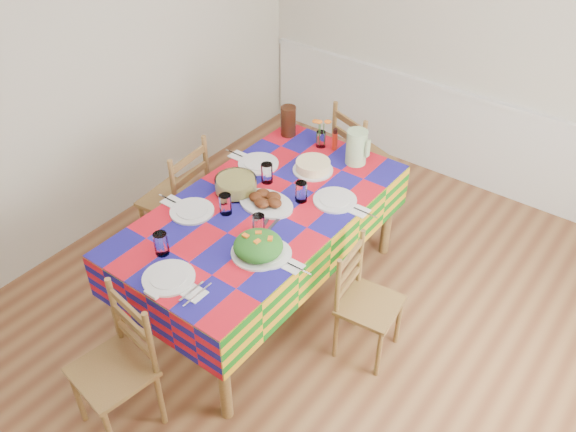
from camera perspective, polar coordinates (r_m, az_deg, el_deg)
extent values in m
cube|color=brown|center=(4.57, 2.52, -10.91)|extent=(4.50, 5.00, 0.04)
cube|color=beige|center=(5.69, 18.12, 14.77)|extent=(4.50, 0.04, 2.70)
cube|color=beige|center=(5.10, -18.90, 11.93)|extent=(0.04, 5.00, 2.70)
cube|color=white|center=(5.83, 17.08, 10.59)|extent=(4.41, 0.06, 0.04)
cube|color=white|center=(6.05, 16.36, 6.87)|extent=(4.41, 0.03, 0.90)
cylinder|color=brown|center=(4.35, -15.87, -7.88)|extent=(0.08, 0.08, 0.80)
cylinder|color=brown|center=(3.82, -6.05, -14.56)|extent=(0.08, 0.08, 0.80)
cylinder|color=brown|center=(5.42, 0.24, 4.04)|extent=(0.08, 0.08, 0.80)
cylinder|color=brown|center=(5.00, 9.33, 0.20)|extent=(0.08, 0.08, 0.80)
cube|color=brown|center=(4.28, -2.45, 0.58)|extent=(1.12, 2.13, 0.04)
cube|color=red|center=(4.27, -2.46, 0.84)|extent=(1.17, 2.18, 0.01)
cube|color=red|center=(4.70, -7.95, 1.72)|extent=(0.01, 2.18, 0.34)
cube|color=red|center=(4.11, 3.95, -4.02)|extent=(0.01, 2.18, 0.34)
cube|color=red|center=(3.83, -12.80, -9.12)|extent=(1.17, 0.01, 0.34)
cube|color=red|center=(5.10, 5.32, 5.16)|extent=(1.17, 0.01, 0.34)
cylinder|color=silver|center=(3.77, -11.10, -5.70)|extent=(0.32, 0.32, 0.02)
cylinder|color=silver|center=(3.76, -11.12, -5.57)|extent=(0.23, 0.23, 0.01)
cylinder|color=white|center=(3.91, -11.78, -2.56)|extent=(0.09, 0.09, 0.16)
cube|color=silver|center=(3.65, -8.73, -7.20)|extent=(0.12, 0.12, 0.01)
cube|color=silver|center=(3.66, -9.01, -6.97)|extent=(0.01, 0.20, 0.00)
cube|color=silver|center=(3.64, -8.46, -7.30)|extent=(0.01, 0.24, 0.00)
cylinder|color=silver|center=(4.26, -8.97, 0.44)|extent=(0.31, 0.31, 0.02)
cylinder|color=silver|center=(4.25, -8.99, 0.57)|extent=(0.22, 0.22, 0.01)
cylinder|color=white|center=(4.19, -5.87, 1.11)|extent=(0.09, 0.09, 0.15)
cube|color=silver|center=(4.39, -10.88, 1.37)|extent=(0.11, 0.11, 0.01)
cube|color=silver|center=(4.40, -11.10, 1.54)|extent=(0.19, 0.01, 0.00)
cube|color=silver|center=(4.37, -10.68, 1.33)|extent=(0.23, 0.01, 0.00)
cylinder|color=silver|center=(4.71, -2.80, 4.91)|extent=(0.31, 0.31, 0.02)
cylinder|color=silver|center=(4.70, -2.80, 5.03)|extent=(0.22, 0.22, 0.01)
cylinder|color=white|center=(4.48, -1.99, 4.04)|extent=(0.09, 0.09, 0.15)
cube|color=silver|center=(4.83, -4.73, 5.67)|extent=(0.12, 0.12, 0.01)
cube|color=silver|center=(4.84, -4.94, 5.81)|extent=(0.20, 0.01, 0.00)
cube|color=silver|center=(4.81, -4.52, 5.64)|extent=(0.23, 0.01, 0.00)
cylinder|color=silver|center=(3.87, -1.83, -3.53)|extent=(0.30, 0.30, 0.02)
cylinder|color=silver|center=(3.86, -1.83, -3.41)|extent=(0.21, 0.21, 0.01)
cylinder|color=white|center=(4.00, -2.77, -0.78)|extent=(0.08, 0.08, 0.14)
cube|color=silver|center=(3.78, 0.53, -4.77)|extent=(0.11, 0.11, 0.01)
cube|color=silver|center=(3.79, 0.26, -4.57)|extent=(0.19, 0.01, 0.00)
cube|color=silver|center=(3.77, 0.80, -4.84)|extent=(0.22, 0.01, 0.00)
cylinder|color=silver|center=(4.33, 4.41, 1.50)|extent=(0.31, 0.31, 0.02)
cylinder|color=silver|center=(4.32, 4.42, 1.62)|extent=(0.22, 0.22, 0.01)
cylinder|color=white|center=(4.28, 1.24, 2.28)|extent=(0.09, 0.09, 0.15)
cube|color=silver|center=(4.25, 6.75, 0.44)|extent=(0.12, 0.12, 0.01)
cube|color=silver|center=(4.25, 6.49, 0.62)|extent=(0.20, 0.01, 0.00)
cube|color=silver|center=(4.23, 7.02, 0.39)|extent=(0.23, 0.01, 0.00)
ellipsoid|color=silver|center=(4.28, -2.07, 1.17)|extent=(0.42, 0.30, 0.02)
ellipsoid|color=black|center=(4.22, -1.29, 1.25)|extent=(0.11, 0.09, 0.06)
ellipsoid|color=black|center=(4.27, -1.36, 1.81)|extent=(0.11, 0.09, 0.06)
ellipsoid|color=black|center=(4.31, -2.34, 2.10)|extent=(0.11, 0.09, 0.06)
ellipsoid|color=black|center=(4.27, -2.98, 1.77)|extent=(0.11, 0.09, 0.06)
ellipsoid|color=black|center=(4.22, -2.48, 1.22)|extent=(0.11, 0.09, 0.06)
cylinder|color=silver|center=(3.88, -2.78, -3.41)|extent=(0.35, 0.35, 0.02)
ellipsoid|color=#184912|center=(3.84, -2.80, -2.79)|extent=(0.32, 0.32, 0.14)
cube|color=orange|center=(3.81, -3.99, -1.84)|extent=(0.04, 0.03, 0.01)
cube|color=orange|center=(3.83, -2.78, -1.58)|extent=(0.05, 0.05, 0.01)
cube|color=orange|center=(3.77, -2.90, -2.39)|extent=(0.04, 0.05, 0.01)
cube|color=orange|center=(3.78, -1.67, -2.12)|extent=(0.05, 0.05, 0.01)
cylinder|color=white|center=(4.40, -4.90, 2.93)|extent=(0.30, 0.30, 0.11)
cylinder|color=#D7D172|center=(4.40, -4.90, 2.92)|extent=(0.28, 0.28, 0.09)
cylinder|color=silver|center=(4.63, 2.34, 4.32)|extent=(0.31, 0.31, 0.01)
cylinder|color=beige|center=(4.61, 2.36, 4.76)|extent=(0.26, 0.26, 0.07)
cube|color=black|center=(4.12, -2.11, -0.62)|extent=(0.13, 0.31, 0.01)
cube|color=black|center=(4.10, -1.34, -0.75)|extent=(0.06, 0.32, 0.01)
cylinder|color=white|center=(4.91, 3.10, 7.21)|extent=(0.08, 0.08, 0.13)
cylinder|color=#306D24|center=(4.90, 2.90, 7.77)|extent=(0.01, 0.01, 0.18)
ellipsoid|color=orange|center=(4.87, 2.62, 8.84)|extent=(0.06, 0.06, 0.02)
cylinder|color=#306D24|center=(4.89, 3.35, 7.68)|extent=(0.01, 0.01, 0.18)
ellipsoid|color=orange|center=(4.84, 3.75, 8.80)|extent=(0.06, 0.06, 0.02)
cylinder|color=#306D24|center=(4.88, 3.01, 7.61)|extent=(0.01, 0.01, 0.18)
ellipsoid|color=orange|center=(4.80, 2.89, 8.80)|extent=(0.06, 0.06, 0.02)
cylinder|color=red|center=(4.87, 4.40, 7.17)|extent=(0.04, 0.04, 0.18)
cylinder|color=#9CC188|center=(4.69, 6.42, 6.42)|extent=(0.16, 0.16, 0.27)
cylinder|color=black|center=(5.04, 0.03, 8.88)|extent=(0.13, 0.13, 0.25)
cube|color=silver|center=(3.69, -12.66, -7.17)|extent=(0.10, 0.03, 0.02)
cylinder|color=brown|center=(4.12, -19.07, -15.66)|extent=(0.04, 0.04, 0.47)
cylinder|color=brown|center=(4.19, -14.83, -13.25)|extent=(0.04, 0.04, 0.47)
cylinder|color=brown|center=(3.98, -11.84, -16.42)|extent=(0.04, 0.04, 0.47)
cube|color=brown|center=(3.85, -16.16, -13.85)|extent=(0.49, 0.48, 0.03)
cylinder|color=brown|center=(3.83, -15.86, -8.50)|extent=(0.04, 0.04, 0.52)
cylinder|color=brown|center=(3.60, -12.72, -11.71)|extent=(0.04, 0.04, 0.52)
cube|color=brown|center=(3.79, -14.10, -11.12)|extent=(0.37, 0.08, 0.05)
cube|color=brown|center=(3.69, -14.42, -9.74)|extent=(0.37, 0.08, 0.05)
cube|color=brown|center=(3.60, -14.75, -8.28)|extent=(0.37, 0.08, 0.05)
cylinder|color=brown|center=(5.57, 9.72, 2.57)|extent=(0.04, 0.04, 0.50)
cylinder|color=brown|center=(5.81, 7.15, 4.47)|extent=(0.04, 0.04, 0.50)
cylinder|color=brown|center=(5.36, 6.71, 1.32)|extent=(0.04, 0.04, 0.50)
cylinder|color=brown|center=(5.60, 4.18, 3.34)|extent=(0.04, 0.04, 0.50)
cube|color=brown|center=(5.43, 7.15, 5.25)|extent=(0.58, 0.57, 0.03)
cylinder|color=brown|center=(5.06, 7.04, 6.05)|extent=(0.04, 0.04, 0.55)
cylinder|color=brown|center=(5.32, 4.33, 7.95)|extent=(0.04, 0.04, 0.55)
cube|color=brown|center=(5.24, 5.58, 5.99)|extent=(0.38, 0.15, 0.06)
cube|color=brown|center=(5.17, 5.68, 7.34)|extent=(0.38, 0.15, 0.06)
cube|color=brown|center=(5.10, 5.78, 8.73)|extent=(0.38, 0.15, 0.06)
cylinder|color=brown|center=(5.37, -10.48, 1.01)|extent=(0.04, 0.04, 0.50)
cylinder|color=brown|center=(5.15, -13.28, -1.28)|extent=(0.04, 0.04, 0.50)
cylinder|color=brown|center=(5.17, -7.26, -0.26)|extent=(0.04, 0.04, 0.50)
cylinder|color=brown|center=(4.94, -10.03, -2.71)|extent=(0.04, 0.04, 0.50)
cube|color=brown|center=(4.99, -10.60, 1.62)|extent=(0.49, 0.51, 0.03)
cylinder|color=brown|center=(4.86, -7.64, 4.59)|extent=(0.04, 0.04, 0.55)
cylinder|color=brown|center=(4.61, -10.62, 2.23)|extent=(0.04, 0.04, 0.55)
cube|color=brown|center=(4.79, -8.97, 2.35)|extent=(0.06, 0.40, 0.06)
cube|color=brown|center=(4.71, -9.13, 3.78)|extent=(0.06, 0.40, 0.06)
cube|color=brown|center=(4.64, -9.31, 5.25)|extent=(0.06, 0.40, 0.06)
cylinder|color=brown|center=(4.18, 8.49, -12.65)|extent=(0.03, 0.03, 0.42)
cylinder|color=brown|center=(4.40, 10.30, -9.65)|extent=(0.03, 0.03, 0.42)
cylinder|color=brown|center=(4.26, 4.49, -11.05)|extent=(0.03, 0.03, 0.42)
cylinder|color=brown|center=(4.47, 6.49, -8.20)|extent=(0.03, 0.03, 0.42)
cube|color=brown|center=(4.16, 7.70, -8.27)|extent=(0.42, 0.43, 0.03)
cylinder|color=brown|center=(3.94, 4.68, -6.71)|extent=(0.03, 0.03, 0.47)
cylinder|color=brown|center=(4.17, 6.80, -3.88)|extent=(0.03, 0.03, 0.47)
cube|color=brown|center=(4.11, 5.69, -6.21)|extent=(0.06, 0.34, 0.05)
cube|color=brown|center=(4.03, 5.80, -4.96)|extent=(0.06, 0.34, 0.05)
cube|color=brown|center=(3.95, 5.91, -3.66)|extent=(0.06, 0.34, 0.05)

